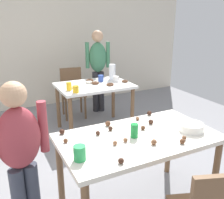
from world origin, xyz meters
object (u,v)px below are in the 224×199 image
at_px(mixing_bowl, 191,127).
at_px(dining_table_near, 138,145).
at_px(person_girl_near, 21,154).
at_px(person_adult_far, 98,64).
at_px(dining_table_far, 94,91).
at_px(chair_far_table, 72,89).
at_px(pitcher_far, 112,72).
at_px(soda_can, 135,131).

bearing_deg(mixing_bowl, dining_table_near, 165.04).
distance_m(person_girl_near, person_adult_far, 3.01).
xyz_separation_m(dining_table_near, person_adult_far, (0.73, 2.56, 0.25)).
bearing_deg(dining_table_far, chair_far_table, 98.87).
xyz_separation_m(dining_table_near, pitcher_far, (0.74, 1.99, 0.22)).
bearing_deg(chair_far_table, person_adult_far, -0.56).
height_order(soda_can, pitcher_far, pitcher_far).
bearing_deg(mixing_bowl, dining_table_far, 94.19).
xyz_separation_m(dining_table_near, soda_can, (-0.05, -0.01, 0.15)).
height_order(chair_far_table, soda_can, soda_can).
bearing_deg(dining_table_near, mixing_bowl, -14.96).
height_order(dining_table_far, person_adult_far, person_adult_far).
bearing_deg(person_adult_far, pitcher_far, -89.06).
distance_m(chair_far_table, pitcher_far, 0.86).
relative_size(dining_table_near, dining_table_far, 1.24).
bearing_deg(chair_far_table, soda_can, -95.97).
xyz_separation_m(chair_far_table, person_adult_far, (0.51, -0.00, 0.41)).
bearing_deg(soda_can, person_girl_near, 175.05).
xyz_separation_m(dining_table_near, dining_table_far, (0.34, 1.81, -0.01)).
relative_size(dining_table_far, chair_far_table, 1.28).
relative_size(chair_far_table, pitcher_far, 3.46).
bearing_deg(dining_table_far, person_girl_near, -127.02).
xyz_separation_m(chair_far_table, soda_can, (-0.27, -2.57, 0.31)).
bearing_deg(dining_table_far, person_adult_far, 62.22).
distance_m(chair_far_table, mixing_bowl, 2.72).
distance_m(dining_table_far, pitcher_far, 0.49).
height_order(person_girl_near, person_adult_far, person_adult_far).
height_order(person_girl_near, soda_can, person_girl_near).
xyz_separation_m(person_girl_near, mixing_bowl, (1.45, -0.20, 0.00)).
relative_size(person_girl_near, soda_can, 10.93).
relative_size(person_girl_near, person_adult_far, 0.88).
distance_m(dining_table_near, chair_far_table, 2.58).
bearing_deg(person_girl_near, dining_table_near, -4.37).
distance_m(person_adult_far, pitcher_far, 0.57).
height_order(mixing_bowl, pitcher_far, pitcher_far).
bearing_deg(dining_table_near, soda_can, -172.90).
xyz_separation_m(dining_table_far, mixing_bowl, (0.14, -1.94, 0.14)).
height_order(dining_table_far, pitcher_far, pitcher_far).
bearing_deg(chair_far_table, dining_table_near, -94.95).
bearing_deg(person_girl_near, mixing_bowl, -7.94).
distance_m(soda_can, pitcher_far, 2.14).
distance_m(dining_table_near, person_adult_far, 2.67).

